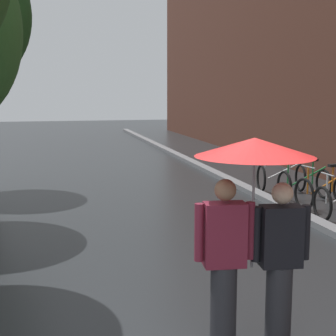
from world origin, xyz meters
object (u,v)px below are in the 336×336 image
Objects in this scene: parked_bicycle_2 at (324,191)px; couple_under_umbrella at (253,208)px; parked_bicycle_3 at (304,184)px; parked_bicycle_4 at (281,177)px.

couple_under_umbrella is (-3.87, -5.16, 1.02)m from parked_bicycle_2.
couple_under_umbrella reaches higher than parked_bicycle_3.
parked_bicycle_3 is 0.93× the size of parked_bicycle_4.
parked_bicycle_4 is at bearing 92.72° from parked_bicycle_2.
parked_bicycle_3 and parked_bicycle_4 have the same top height.
parked_bicycle_4 is at bearing 61.81° from couple_under_umbrella.
couple_under_umbrella reaches higher than parked_bicycle_2.
couple_under_umbrella is at bearing -118.19° from parked_bicycle_4.
couple_under_umbrella is at bearing -126.86° from parked_bicycle_2.
parked_bicycle_2 is 0.55× the size of couple_under_umbrella.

